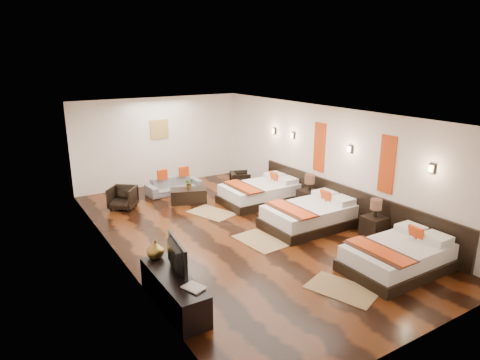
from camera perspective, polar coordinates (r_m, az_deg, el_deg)
floor at (r=10.07m, az=-0.35°, el=-7.06°), size 5.50×9.50×0.01m
ceiling at (r=9.33m, az=-0.38°, el=8.96°), size 5.50×9.50×0.01m
back_wall at (r=13.78m, az=-10.78°, el=5.12°), size 5.50×0.01×2.80m
left_wall at (r=8.56m, az=-16.28°, el=-1.98°), size 0.01×9.50×2.80m
right_wall at (r=11.24m, az=11.69°, el=2.60°), size 0.01×9.50×2.80m
headboard_panel at (r=10.93m, az=14.12°, el=-3.13°), size 0.08×6.60×0.90m
bed_near at (r=8.84m, az=20.60°, el=-9.63°), size 2.11×1.33×0.81m
bed_mid at (r=10.44m, az=9.45°, el=-4.71°), size 2.21×1.39×0.84m
bed_far at (r=12.03m, az=2.77°, el=-1.71°), size 2.17×1.36×0.83m
nightstand_a at (r=10.08m, az=17.65°, el=-5.80°), size 0.48×0.48×0.94m
nightstand_b at (r=11.54m, az=9.26°, el=-2.35°), size 0.50×0.50×0.99m
jute_mat_near at (r=7.97m, az=13.58°, el=-14.13°), size 1.12×1.38×0.01m
jute_mat_mid at (r=9.62m, az=2.72°, el=-8.18°), size 0.86×1.27×0.01m
jute_mat_far at (r=11.29m, az=-3.85°, el=-4.43°), size 1.10×1.38×0.01m
tv_console at (r=7.27m, az=-8.91°, el=-14.58°), size 0.50×1.80×0.55m
tv at (r=7.14m, az=-9.17°, el=-10.18°), size 0.26×0.97×0.55m
book at (r=6.67m, az=-7.02°, el=-14.64°), size 0.35×0.40×0.03m
figurine at (r=7.71m, az=-11.36°, el=-9.11°), size 0.39×0.39×0.34m
sofa at (r=13.01m, az=-8.92°, el=-0.71°), size 1.68×0.72×0.48m
armchair_left at (r=11.93m, az=-15.52°, el=-2.31°), size 0.94×0.94×0.62m
armchair_right at (r=13.29m, az=0.02°, el=-0.01°), size 0.76×0.75×0.54m
coffee_table at (r=12.10m, az=-6.95°, el=-2.12°), size 1.11×0.83×0.40m
table_plant at (r=12.08m, az=-6.91°, el=-0.47°), size 0.31×0.29×0.28m
orange_panel_a at (r=9.91m, az=19.22°, el=2.01°), size 0.04×0.40×1.30m
orange_panel_b at (r=11.38m, az=10.67°, el=4.37°), size 0.04×0.40×1.30m
sconce_near at (r=9.23m, az=24.45°, el=1.41°), size 0.07×0.12×0.18m
sconce_mid at (r=10.56m, az=14.62°, el=4.06°), size 0.07×0.12×0.18m
sconce_far at (r=12.15m, az=7.12°, el=5.99°), size 0.07×0.12×0.18m
sconce_lounge at (r=12.85m, az=4.60°, el=6.61°), size 0.07×0.12×0.18m
gold_artwork at (r=13.69m, az=-10.84°, el=6.75°), size 0.60×0.04×0.60m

